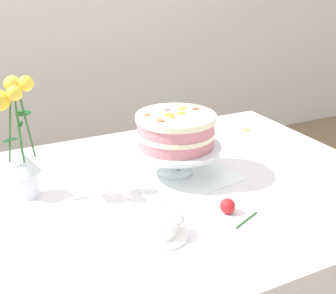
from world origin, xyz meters
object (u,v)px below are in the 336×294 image
(dining_table, at_px, (164,216))
(layer_cake, at_px, (176,130))
(cake_stand, at_px, (176,150))
(fallen_rose, at_px, (228,206))
(teacup, at_px, (162,228))
(flower_vase, at_px, (20,146))

(dining_table, distance_m, layer_cake, 0.27)
(cake_stand, bearing_deg, dining_table, -133.47)
(cake_stand, bearing_deg, fallen_rose, -86.06)
(layer_cake, distance_m, teacup, 0.37)
(dining_table, height_order, teacup, teacup)
(teacup, relative_size, fallen_rose, 1.32)
(cake_stand, bearing_deg, teacup, -122.26)
(flower_vase, bearing_deg, fallen_rose, -35.28)
(dining_table, xyz_separation_m, cake_stand, (0.08, 0.09, 0.17))
(cake_stand, xyz_separation_m, fallen_rose, (0.02, -0.28, -0.06))
(dining_table, bearing_deg, layer_cake, 46.57)
(teacup, bearing_deg, fallen_rose, 5.57)
(cake_stand, height_order, flower_vase, flower_vase)
(layer_cake, relative_size, fallen_rose, 2.52)
(dining_table, xyz_separation_m, teacup, (-0.11, -0.21, 0.11))
(cake_stand, height_order, layer_cake, layer_cake)
(teacup, bearing_deg, dining_table, 63.34)
(flower_vase, bearing_deg, teacup, -53.04)
(cake_stand, bearing_deg, flower_vase, 172.65)
(flower_vase, distance_m, fallen_rose, 0.59)
(dining_table, relative_size, layer_cake, 5.64)
(layer_cake, relative_size, teacup, 1.90)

